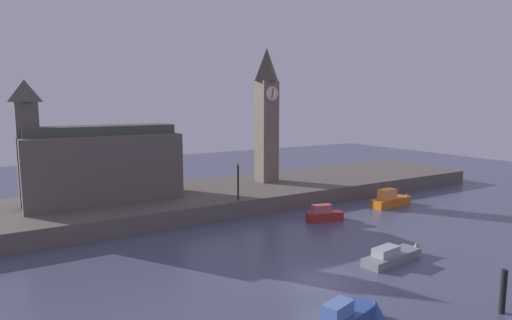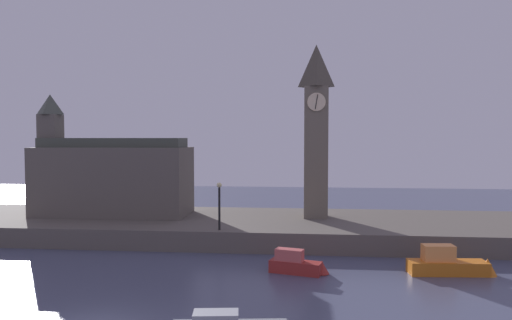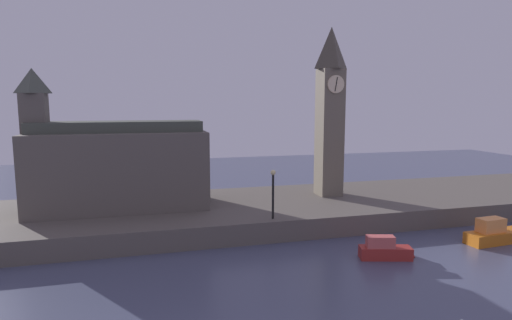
% 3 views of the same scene
% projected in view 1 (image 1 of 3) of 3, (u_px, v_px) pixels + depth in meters
% --- Properties ---
extents(ground_plane, '(120.00, 120.00, 0.00)m').
position_uv_depth(ground_plane, '(319.00, 282.00, 24.49)').
color(ground_plane, '#474C66').
extents(far_embankment, '(70.00, 12.00, 1.50)m').
position_uv_depth(far_embankment, '(185.00, 200.00, 41.30)').
color(far_embankment, '#5B544C').
rests_on(far_embankment, ground).
extents(clock_tower, '(2.14, 2.19, 14.28)m').
position_uv_depth(clock_tower, '(267.00, 113.00, 46.28)').
color(clock_tower, '#6B6051').
rests_on(clock_tower, far_embankment).
extents(parliament_hall, '(12.97, 5.30, 10.38)m').
position_uv_depth(parliament_hall, '(98.00, 164.00, 37.49)').
color(parliament_hall, '#5B544C').
rests_on(parliament_hall, far_embankment).
extents(streetlamp, '(0.36, 0.36, 3.42)m').
position_uv_depth(streetlamp, '(238.00, 175.00, 38.10)').
color(streetlamp, black).
rests_on(streetlamp, far_embankment).
extents(mooring_post_right, '(0.29, 0.29, 2.19)m').
position_uv_depth(mooring_post_right, '(503.00, 291.00, 20.70)').
color(mooring_post_right, black).
rests_on(mooring_post_right, ground).
extents(boat_tour_blue, '(4.51, 2.11, 1.46)m').
position_uv_depth(boat_tour_blue, '(351.00, 317.00, 19.51)').
color(boat_tour_blue, '#2D4C93').
rests_on(boat_tour_blue, ground).
extents(boat_cruiser_grey, '(5.47, 1.91, 1.34)m').
position_uv_depth(boat_cruiser_grey, '(398.00, 254.00, 27.91)').
color(boat_cruiser_grey, gray).
rests_on(boat_cruiser_grey, ground).
extents(boat_dinghy_red, '(3.73, 1.81, 1.46)m').
position_uv_depth(boat_dinghy_red, '(326.00, 214.00, 37.02)').
color(boat_dinghy_red, maroon).
rests_on(boat_dinghy_red, ground).
extents(boat_patrol_orange, '(5.26, 1.67, 1.88)m').
position_uv_depth(boat_patrol_orange, '(393.00, 200.00, 42.37)').
color(boat_patrol_orange, orange).
rests_on(boat_patrol_orange, ground).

